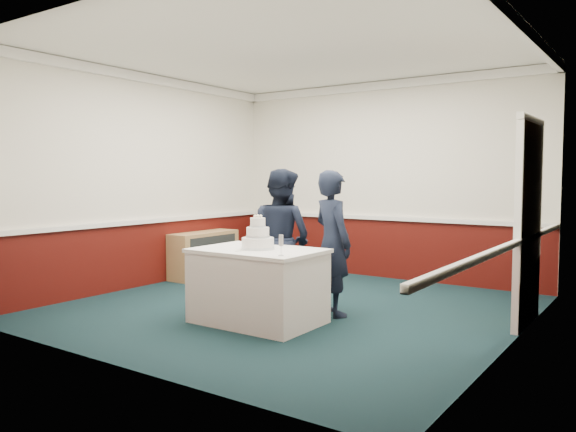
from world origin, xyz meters
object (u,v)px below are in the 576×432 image
Objects in this scene: wedding_cake at (258,239)px; cake_table at (258,285)px; person_woman at (333,243)px; sideboard at (204,254)px; champagne_flute at (281,242)px; person_man at (281,239)px; cake_knife at (244,250)px.

cake_table is at bearing -90.00° from wedding_cake.
sideboard is at bearing 9.98° from person_woman.
champagne_flute is 1.18m from person_man.
wedding_cake is 1.78× the size of champagne_flute.
person_man is (-0.15, 0.88, 0.03)m from cake_knife.
champagne_flute is at bearing -29.25° from cake_table.
sideboard is at bearing 144.36° from cake_table.
cake_knife is (-0.03, -0.20, 0.39)m from cake_table.
cake_table is at bearing 85.46° from person_woman.
sideboard is at bearing 145.41° from champagne_flute.
cake_table is 0.98m from person_woman.
person_woman is (0.51, 0.94, 0.02)m from cake_knife.
champagne_flute is at bearing 119.51° from person_woman.
champagne_flute is at bearing 130.85° from person_man.
sideboard is 3.04m from person_woman.
sideboard is 0.74× the size of person_woman.
person_man is at bearing 125.32° from champagne_flute.
wedding_cake is 0.23m from cake_knife.
wedding_cake is at bearing 150.75° from champagne_flute.
person_woman is at bearing 56.96° from cake_table.
cake_knife is at bearing -98.53° from cake_table.
person_woman is (0.48, 0.74, 0.41)m from cake_table.
sideboard is at bearing 156.17° from cake_knife.
person_woman reaches higher than sideboard.
cake_table is 3.63× the size of wedding_cake.
sideboard is 5.45× the size of cake_knife.
person_man is at bearing 33.75° from person_woman.
cake_knife reaches higher than sideboard.
cake_table reaches higher than sideboard.
sideboard is 2.96m from wedding_cake.
person_woman is at bearing -169.22° from person_man.
person_man is (-0.18, 0.68, -0.08)m from wedding_cake.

